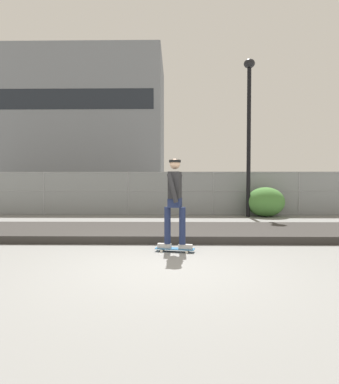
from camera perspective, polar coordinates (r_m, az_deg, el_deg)
The scene contains 10 objects.
ground_plane at distance 5.43m, azimuth -0.77°, elevation -13.40°, with size 120.00×120.00×0.00m, color slate.
gravel_berm at distance 8.47m, azimuth -0.18°, elevation -7.19°, with size 11.77×2.58×0.19m, color #33302D.
skateboard at distance 6.51m, azimuth 0.98°, elevation -10.29°, with size 0.82×0.35×0.07m.
skater at distance 6.37m, azimuth 0.98°, elevation -0.96°, with size 0.73×0.61×1.82m.
chain_fence at distance 13.41m, azimuth 0.20°, elevation -0.22°, with size 18.23×0.06×1.85m.
street_lamp at distance 13.30m, azimuth 14.22°, elevation 12.84°, with size 0.44×0.44×6.31m.
parked_car_near at distance 17.37m, azimuth -10.20°, elevation -0.07°, with size 4.51×2.16×1.66m.
parked_car_mid at distance 17.37m, azimuth 12.52°, elevation -0.09°, with size 4.46×2.07×1.66m.
library_building at distance 47.31m, azimuth -14.27°, elevation 11.44°, with size 20.85×13.08×18.59m.
shrub_left at distance 13.40m, azimuth 17.01°, elevation -1.73°, with size 1.55×1.27×1.20m.
Camera 1 is at (0.15, -5.24, 1.44)m, focal length 29.38 mm.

